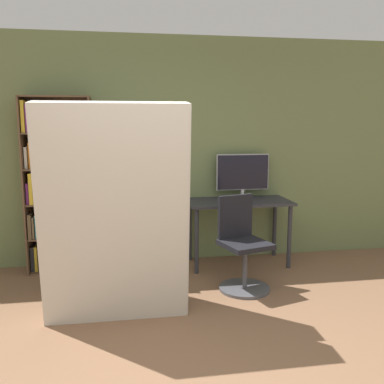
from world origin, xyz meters
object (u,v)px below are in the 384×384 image
mattress_far (116,209)px  mattress_near (115,215)px  office_chair (242,251)px  monitor (243,174)px  bookshelf (51,182)px

mattress_far → mattress_near: bearing=-90.0°
mattress_far → office_chair: bearing=11.2°
monitor → mattress_near: size_ratio=0.35×
bookshelf → mattress_near: 1.61m
mattress_near → mattress_far: bearing=90.0°
mattress_near → mattress_far: 0.27m
monitor → mattress_far: 1.93m
bookshelf → mattress_far: bookshelf is taller
office_chair → bookshelf: size_ratio=0.48×
mattress_far → monitor: bearing=37.9°
mattress_near → monitor: bearing=43.8°
monitor → mattress_near: (-1.52, -1.46, -0.14)m
bookshelf → monitor: bearing=0.5°
office_chair → mattress_near: 1.46m
bookshelf → mattress_far: bearing=-57.9°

